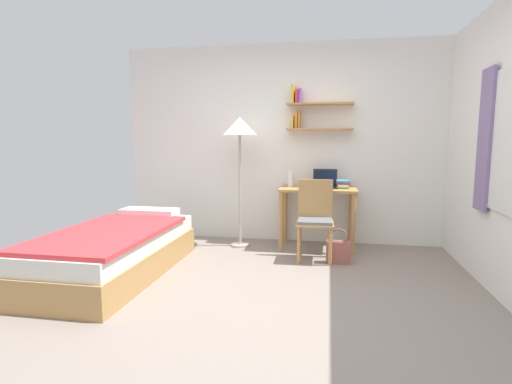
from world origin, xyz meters
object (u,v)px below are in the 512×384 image
Objects in this scene: book_stack at (343,184)px; handbag at (338,251)px; water_bottle at (291,179)px; desk at (318,200)px; standing_lamp at (240,132)px; laptop at (325,183)px; desk_chair at (315,217)px; bed at (116,251)px.

handbag is (-0.06, -0.67, -0.67)m from book_stack.
desk is at bearing -7.02° from water_bottle.
standing_lamp is 5.30× the size of laptop.
book_stack is 0.62× the size of handbag.
desk_chair is at bearing -22.31° from standing_lamp.
book_stack is (1.28, 0.15, -0.64)m from standing_lamp.
standing_lamp reaches higher than laptop.
laptop reaches higher than water_bottle.
bed is at bearing -127.61° from standing_lamp.
bed is 5.19× the size of handbag.
water_bottle is at bearing 12.80° from standing_lamp.
book_stack reaches higher than handbag.
standing_lamp is 4.18× the size of handbag.
bed is 2.36m from handbag.
desk is at bearing 112.45° from handbag.
water_bottle is (1.63, 1.44, 0.63)m from bed.
standing_lamp is 0.87m from water_bottle.
desk reaches higher than handbag.
standing_lamp reaches higher than desk.
desk_chair is 1.42m from standing_lamp.
book_stack is (0.66, 0.01, -0.06)m from water_bottle.
desk is 0.58× the size of standing_lamp.
handbag is (0.25, -0.61, -0.47)m from desk.
bed is 2.76m from book_stack.
laptop reaches higher than desk.
water_bottle reaches higher than book_stack.
laptop reaches higher than bed.
handbag is at bearing -22.68° from standing_lamp.
water_bottle is at bearing 41.48° from bed.
laptop reaches higher than handbag.
bed is 8.43× the size of book_stack.
laptop is 0.79× the size of handbag.
water_bottle is at bearing -179.00° from book_stack.
laptop is at bearing 103.96° from handbag.
desk is 1.30m from standing_lamp.
desk_chair is at bearing -91.53° from desk.
laptop is 0.43m from water_bottle.
standing_lamp is at bearing 157.32° from handbag.
standing_lamp reaches higher than bed.
bed is 2.26m from water_bottle.
laptop is (0.10, 0.56, 0.33)m from desk_chair.
bed is 2.17m from desk_chair.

